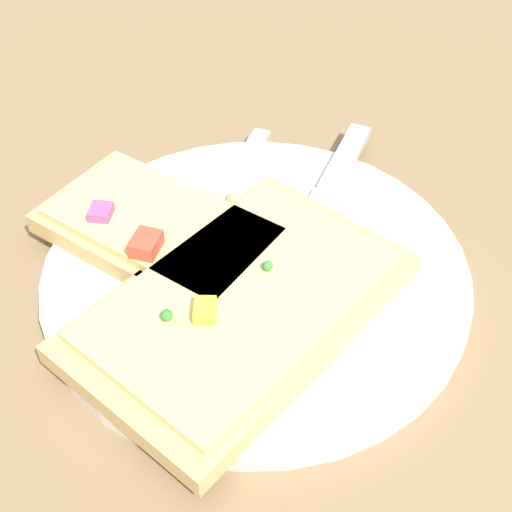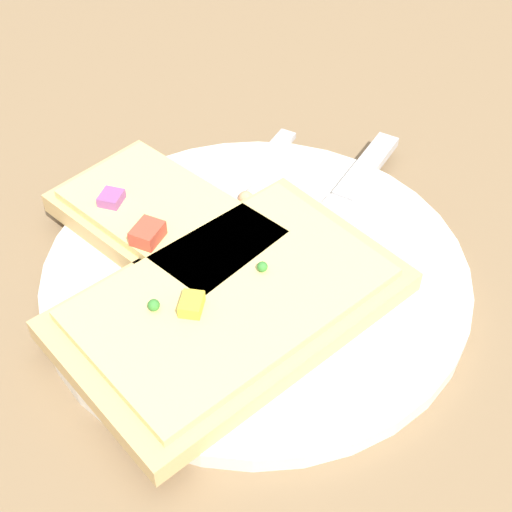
{
  "view_description": "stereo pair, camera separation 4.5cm",
  "coord_description": "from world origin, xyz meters",
  "px_view_note": "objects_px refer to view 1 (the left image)",
  "views": [
    {
      "loc": [
        0.29,
        0.14,
        0.34
      ],
      "look_at": [
        0.0,
        0.0,
        0.02
      ],
      "focal_mm": 50.0,
      "sensor_mm": 36.0,
      "label": 1
    },
    {
      "loc": [
        0.26,
        0.18,
        0.34
      ],
      "look_at": [
        0.0,
        0.0,
        0.02
      ],
      "focal_mm": 50.0,
      "sensor_mm": 36.0,
      "label": 2
    }
  ],
  "objects_px": {
    "knife": "(323,200)",
    "pizza_slice_corner": "(162,231)",
    "plate": "(256,274)",
    "fork": "(198,234)",
    "pizza_slice_main": "(240,304)"
  },
  "relations": [
    {
      "from": "fork",
      "to": "pizza_slice_corner",
      "type": "xyz_separation_m",
      "value": [
        0.01,
        -0.02,
        0.01
      ]
    },
    {
      "from": "knife",
      "to": "pizza_slice_corner",
      "type": "height_order",
      "value": "pizza_slice_corner"
    },
    {
      "from": "plate",
      "to": "pizza_slice_corner",
      "type": "xyz_separation_m",
      "value": [
        0.01,
        -0.07,
        0.02
      ]
    },
    {
      "from": "fork",
      "to": "knife",
      "type": "bearing_deg",
      "value": 132.59
    },
    {
      "from": "plate",
      "to": "pizza_slice_corner",
      "type": "height_order",
      "value": "pizza_slice_corner"
    },
    {
      "from": "fork",
      "to": "pizza_slice_corner",
      "type": "relative_size",
      "value": 1.3
    },
    {
      "from": "fork",
      "to": "knife",
      "type": "distance_m",
      "value": 0.09
    },
    {
      "from": "knife",
      "to": "pizza_slice_main",
      "type": "xyz_separation_m",
      "value": [
        0.12,
        -0.0,
        0.01
      ]
    },
    {
      "from": "fork",
      "to": "pizza_slice_main",
      "type": "distance_m",
      "value": 0.08
    },
    {
      "from": "knife",
      "to": "pizza_slice_corner",
      "type": "bearing_deg",
      "value": -47.35
    },
    {
      "from": "plate",
      "to": "pizza_slice_main",
      "type": "xyz_separation_m",
      "value": [
        0.04,
        0.01,
        0.02
      ]
    },
    {
      "from": "fork",
      "to": "pizza_slice_main",
      "type": "height_order",
      "value": "pizza_slice_main"
    },
    {
      "from": "plate",
      "to": "pizza_slice_corner",
      "type": "distance_m",
      "value": 0.07
    },
    {
      "from": "plate",
      "to": "pizza_slice_corner",
      "type": "relative_size",
      "value": 1.58
    },
    {
      "from": "knife",
      "to": "pizza_slice_corner",
      "type": "relative_size",
      "value": 1.29
    }
  ]
}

